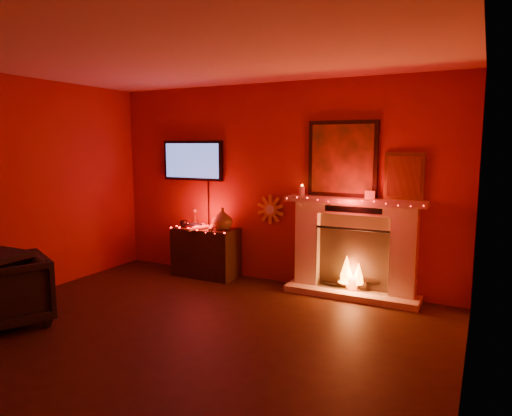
{
  "coord_description": "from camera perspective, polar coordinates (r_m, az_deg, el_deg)",
  "views": [
    {
      "loc": [
        2.58,
        -3.12,
        1.87
      ],
      "look_at": [
        0.13,
        1.7,
        1.13
      ],
      "focal_mm": 32.0,
      "sensor_mm": 36.0,
      "label": 1
    }
  ],
  "objects": [
    {
      "name": "sunburst_clock",
      "position": [
        6.25,
        1.8,
        -0.19
      ],
      "size": [
        0.4,
        0.03,
        0.4
      ],
      "color": "orange",
      "rests_on": "room"
    },
    {
      "name": "room",
      "position": [
        4.09,
        -12.48,
        0.3
      ],
      "size": [
        5.0,
        5.0,
        5.0
      ],
      "color": "black",
      "rests_on": "ground"
    },
    {
      "name": "fireplace",
      "position": [
        5.81,
        12.11,
        -3.73
      ],
      "size": [
        1.72,
        0.4,
        2.18
      ],
      "color": "beige",
      "rests_on": "floor"
    },
    {
      "name": "tv",
      "position": [
        6.8,
        -7.9,
        5.87
      ],
      "size": [
        1.0,
        0.07,
        1.24
      ],
      "color": "black",
      "rests_on": "room"
    },
    {
      "name": "armchair",
      "position": [
        5.48,
        -28.81,
        -9.13
      ],
      "size": [
        1.05,
        1.06,
        0.73
      ],
      "primitive_type": "imported",
      "rotation": [
        0.0,
        0.0,
        -0.45
      ],
      "color": "black",
      "rests_on": "floor"
    },
    {
      "name": "console_table",
      "position": [
        6.6,
        -6.14,
        -5.09
      ],
      "size": [
        0.92,
        0.6,
        1.01
      ],
      "color": "black",
      "rests_on": "floor"
    }
  ]
}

